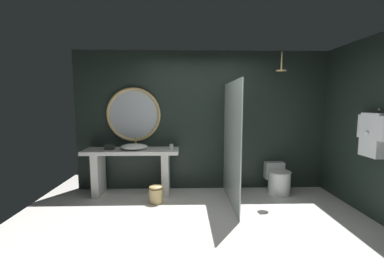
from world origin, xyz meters
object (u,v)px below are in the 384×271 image
object	(u,v)px
vessel_sink	(134,147)
round_wall_mirror	(133,115)
waste_bin	(156,194)
rain_shower_head	(281,69)
tissue_box	(110,147)
toilet	(278,179)
tumbler_cup	(171,146)
hanging_bathrobe	(372,133)

from	to	relation	value
vessel_sink	round_wall_mirror	world-z (taller)	round_wall_mirror
waste_bin	rain_shower_head	bearing A→B (deg)	7.75
tissue_box	toilet	size ratio (longest dim) A/B	0.26
waste_bin	vessel_sink	bearing A→B (deg)	135.42
tumbler_cup	tissue_box	size ratio (longest dim) A/B	0.55
tissue_box	toilet	xyz separation A→B (m)	(3.03, 0.03, -0.62)
rain_shower_head	toilet	distance (m)	1.98
hanging_bathrobe	waste_bin	distance (m)	3.32
vessel_sink	tissue_box	size ratio (longest dim) A/B	3.03
tumbler_cup	waste_bin	bearing A→B (deg)	-116.27
vessel_sink	tissue_box	world-z (taller)	vessel_sink
vessel_sink	waste_bin	xyz separation A→B (m)	(0.42, -0.41, -0.72)
tissue_box	hanging_bathrobe	xyz separation A→B (m)	(3.90, -1.12, 0.37)
rain_shower_head	round_wall_mirror	bearing A→B (deg)	170.81
round_wall_mirror	rain_shower_head	size ratio (longest dim) A/B	3.08
vessel_sink	rain_shower_head	world-z (taller)	rain_shower_head
toilet	waste_bin	size ratio (longest dim) A/B	1.97
tumbler_cup	toilet	size ratio (longest dim) A/B	0.15
tissue_box	waste_bin	world-z (taller)	tissue_box
vessel_sink	round_wall_mirror	size ratio (longest dim) A/B	0.48
tumbler_cup	tissue_box	xyz separation A→B (m)	(-1.08, -0.08, 0.00)
tumbler_cup	waste_bin	size ratio (longest dim) A/B	0.29
round_wall_mirror	rain_shower_head	bearing A→B (deg)	-9.19
tumbler_cup	vessel_sink	bearing A→B (deg)	-173.81
tissue_box	waste_bin	distance (m)	1.18
tissue_box	rain_shower_head	xyz separation A→B (m)	(2.96, -0.12, 1.35)
round_wall_mirror	toilet	world-z (taller)	round_wall_mirror
vessel_sink	rain_shower_head	distance (m)	2.87
rain_shower_head	toilet	xyz separation A→B (m)	(0.07, 0.14, -1.97)
tumbler_cup	tissue_box	world-z (taller)	tissue_box
tissue_box	round_wall_mirror	xyz separation A→B (m)	(0.38, 0.30, 0.56)
tumbler_cup	round_wall_mirror	distance (m)	0.93
toilet	tissue_box	bearing A→B (deg)	-179.47
round_wall_mirror	waste_bin	size ratio (longest dim) A/B	3.30
round_wall_mirror	toilet	bearing A→B (deg)	-5.90
tissue_box	toilet	world-z (taller)	tissue_box
tumbler_cup	round_wall_mirror	bearing A→B (deg)	162.28
hanging_bathrobe	waste_bin	world-z (taller)	hanging_bathrobe
vessel_sink	toilet	world-z (taller)	vessel_sink
vessel_sink	toilet	distance (m)	2.68
round_wall_mirror	hanging_bathrobe	distance (m)	3.80
round_wall_mirror	hanging_bathrobe	bearing A→B (deg)	-21.97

